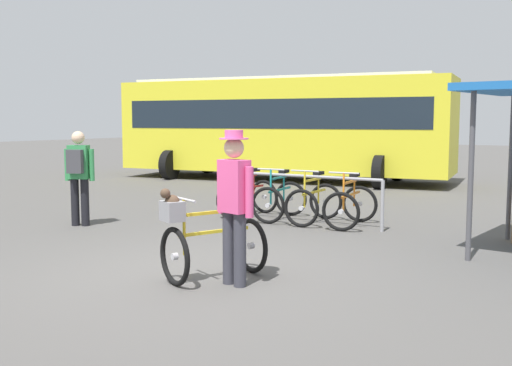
{
  "coord_description": "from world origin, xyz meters",
  "views": [
    {
      "loc": [
        4.3,
        -5.73,
        1.84
      ],
      "look_at": [
        0.17,
        1.05,
        1.0
      ],
      "focal_mm": 42.3,
      "sensor_mm": 36.0,
      "label": 1
    }
  ],
  "objects_px": {
    "racked_bike_teal": "(280,200)",
    "racked_bike_orange": "(351,205)",
    "person_with_featured_bike": "(234,201)",
    "pedestrian_with_backpack": "(79,172)",
    "racked_bike_red": "(248,197)",
    "racked_bike_yellow": "(314,203)",
    "featured_bicycle": "(205,239)",
    "bus_distant": "(283,123)"
  },
  "relations": [
    {
      "from": "pedestrian_with_backpack",
      "to": "person_with_featured_bike",
      "type": "bearing_deg",
      "value": -21.79
    },
    {
      "from": "racked_bike_teal",
      "to": "racked_bike_red",
      "type": "bearing_deg",
      "value": 179.82
    },
    {
      "from": "racked_bike_yellow",
      "to": "person_with_featured_bike",
      "type": "xyz_separation_m",
      "value": [
        1.02,
        -4.12,
        0.58
      ]
    },
    {
      "from": "racked_bike_yellow",
      "to": "person_with_featured_bike",
      "type": "height_order",
      "value": "person_with_featured_bike"
    },
    {
      "from": "racked_bike_orange",
      "to": "featured_bicycle",
      "type": "bearing_deg",
      "value": -90.92
    },
    {
      "from": "racked_bike_yellow",
      "to": "bus_distant",
      "type": "height_order",
      "value": "bus_distant"
    },
    {
      "from": "racked_bike_orange",
      "to": "racked_bike_teal",
      "type": "bearing_deg",
      "value": 179.82
    },
    {
      "from": "bus_distant",
      "to": "racked_bike_orange",
      "type": "bearing_deg",
      "value": -52.86
    },
    {
      "from": "featured_bicycle",
      "to": "pedestrian_with_backpack",
      "type": "bearing_deg",
      "value": 156.07
    },
    {
      "from": "racked_bike_yellow",
      "to": "featured_bicycle",
      "type": "xyz_separation_m",
      "value": [
        0.63,
        -4.14,
        0.12
      ]
    },
    {
      "from": "racked_bike_teal",
      "to": "bus_distant",
      "type": "relative_size",
      "value": 0.11
    },
    {
      "from": "racked_bike_red",
      "to": "racked_bike_orange",
      "type": "distance_m",
      "value": 2.1
    },
    {
      "from": "racked_bike_red",
      "to": "pedestrian_with_backpack",
      "type": "distance_m",
      "value": 3.12
    },
    {
      "from": "racked_bike_orange",
      "to": "pedestrian_with_backpack",
      "type": "distance_m",
      "value": 4.72
    },
    {
      "from": "featured_bicycle",
      "to": "bus_distant",
      "type": "relative_size",
      "value": 0.12
    },
    {
      "from": "racked_bike_teal",
      "to": "racked_bike_orange",
      "type": "distance_m",
      "value": 1.4
    },
    {
      "from": "racked_bike_yellow",
      "to": "racked_bike_red",
      "type": "bearing_deg",
      "value": 179.82
    },
    {
      "from": "racked_bike_teal",
      "to": "featured_bicycle",
      "type": "distance_m",
      "value": 4.35
    },
    {
      "from": "person_with_featured_bike",
      "to": "racked_bike_yellow",
      "type": "bearing_deg",
      "value": 103.96
    },
    {
      "from": "racked_bike_yellow",
      "to": "person_with_featured_bike",
      "type": "relative_size",
      "value": 0.64
    },
    {
      "from": "racked_bike_red",
      "to": "person_with_featured_bike",
      "type": "xyz_separation_m",
      "value": [
        2.42,
        -4.13,
        0.58
      ]
    },
    {
      "from": "racked_bike_yellow",
      "to": "racked_bike_orange",
      "type": "bearing_deg",
      "value": -0.18
    },
    {
      "from": "racked_bike_teal",
      "to": "racked_bike_orange",
      "type": "relative_size",
      "value": 0.99
    },
    {
      "from": "racked_bike_teal",
      "to": "racked_bike_yellow",
      "type": "xyz_separation_m",
      "value": [
        0.7,
        -0.0,
        0.0
      ]
    },
    {
      "from": "racked_bike_red",
      "to": "racked_bike_orange",
      "type": "bearing_deg",
      "value": -0.18
    },
    {
      "from": "featured_bicycle",
      "to": "person_with_featured_bike",
      "type": "height_order",
      "value": "person_with_featured_bike"
    },
    {
      "from": "racked_bike_red",
      "to": "featured_bicycle",
      "type": "relative_size",
      "value": 0.94
    },
    {
      "from": "racked_bike_orange",
      "to": "pedestrian_with_backpack",
      "type": "xyz_separation_m",
      "value": [
        -4.04,
        -2.38,
        0.57
      ]
    },
    {
      "from": "racked_bike_red",
      "to": "racked_bike_yellow",
      "type": "distance_m",
      "value": 1.4
    },
    {
      "from": "racked_bike_teal",
      "to": "featured_bicycle",
      "type": "relative_size",
      "value": 0.91
    },
    {
      "from": "racked_bike_teal",
      "to": "racked_bike_orange",
      "type": "bearing_deg",
      "value": -0.18
    },
    {
      "from": "person_with_featured_bike",
      "to": "pedestrian_with_backpack",
      "type": "xyz_separation_m",
      "value": [
        -4.36,
        1.74,
        -0.01
      ]
    },
    {
      "from": "racked_bike_teal",
      "to": "racked_bike_yellow",
      "type": "height_order",
      "value": "same"
    },
    {
      "from": "pedestrian_with_backpack",
      "to": "racked_bike_teal",
      "type": "bearing_deg",
      "value": 42.1
    },
    {
      "from": "person_with_featured_bike",
      "to": "pedestrian_with_backpack",
      "type": "distance_m",
      "value": 4.7
    },
    {
      "from": "person_with_featured_bike",
      "to": "pedestrian_with_backpack",
      "type": "relative_size",
      "value": 1.05
    },
    {
      "from": "racked_bike_yellow",
      "to": "pedestrian_with_backpack",
      "type": "distance_m",
      "value": 4.14
    },
    {
      "from": "racked_bike_teal",
      "to": "person_with_featured_bike",
      "type": "xyz_separation_m",
      "value": [
        1.72,
        -4.13,
        0.58
      ]
    },
    {
      "from": "pedestrian_with_backpack",
      "to": "bus_distant",
      "type": "height_order",
      "value": "bus_distant"
    },
    {
      "from": "racked_bike_orange",
      "to": "person_with_featured_bike",
      "type": "relative_size",
      "value": 0.67
    },
    {
      "from": "racked_bike_red",
      "to": "person_with_featured_bike",
      "type": "relative_size",
      "value": 0.69
    },
    {
      "from": "racked_bike_red",
      "to": "person_with_featured_bike",
      "type": "distance_m",
      "value": 4.82
    }
  ]
}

